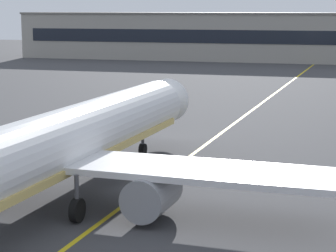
{
  "coord_description": "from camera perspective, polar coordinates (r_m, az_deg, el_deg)",
  "views": [
    {
      "loc": [
        12.51,
        -17.87,
        11.1
      ],
      "look_at": [
        2.06,
        17.66,
        4.61
      ],
      "focal_mm": 71.79,
      "sensor_mm": 36.0,
      "label": 1
    }
  ],
  "objects": [
    {
      "name": "airliner_foreground",
      "position": [
        37.93,
        -10.09,
        -1.98
      ],
      "size": [
        32.17,
        41.5,
        11.65
      ],
      "color": "white",
      "rests_on": "ground"
    },
    {
      "name": "taxiway_centreline",
      "position": [
        50.71,
        1.7,
        -2.71
      ],
      "size": [
        5.44,
        179.94,
        0.01
      ],
      "primitive_type": "cube",
      "rotation": [
        0.0,
        0.0,
        -0.03
      ],
      "color": "yellow",
      "rests_on": "ground"
    }
  ]
}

